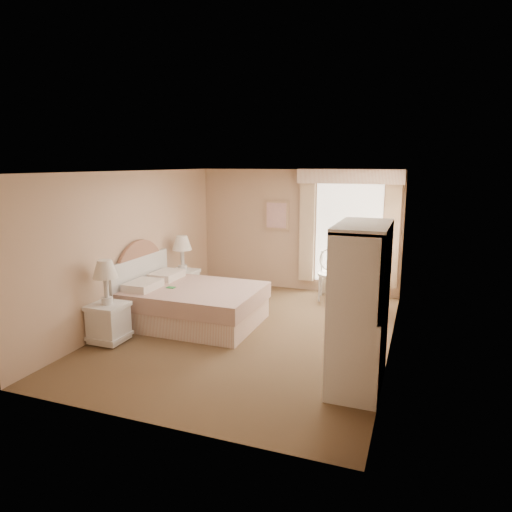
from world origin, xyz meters
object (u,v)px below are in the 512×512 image
at_px(cafe_chair, 331,270).
at_px(armoire, 360,320).
at_px(nightstand_far, 183,277).
at_px(bed, 189,303).
at_px(round_table, 369,279).
at_px(nightstand_near, 108,312).

distance_m(cafe_chair, armoire, 3.58).
relative_size(nightstand_far, armoire, 0.64).
xyz_separation_m(bed, cafe_chair, (1.92, 2.20, 0.23)).
relative_size(bed, armoire, 1.09).
xyz_separation_m(round_table, armoire, (0.25, -3.14, 0.28)).
height_order(bed, round_table, bed).
bearing_deg(nightstand_far, cafe_chair, 22.96).
bearing_deg(bed, round_table, 35.50).
distance_m(bed, nightstand_near, 1.38).
relative_size(nightstand_far, round_table, 1.57).
bearing_deg(nightstand_near, armoire, -0.85).
relative_size(cafe_chair, armoire, 0.51).
height_order(bed, nightstand_near, bed).
height_order(nightstand_near, cafe_chair, nightstand_near).
xyz_separation_m(nightstand_near, cafe_chair, (2.64, 3.37, 0.12)).
bearing_deg(nightstand_far, nightstand_near, -90.00).
bearing_deg(round_table, armoire, -85.46).
height_order(nightstand_near, armoire, armoire).
bearing_deg(nightstand_near, cafe_chair, 51.89).
distance_m(nightstand_near, cafe_chair, 4.28).
bearing_deg(cafe_chair, armoire, -79.91).
distance_m(bed, nightstand_far, 1.31).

